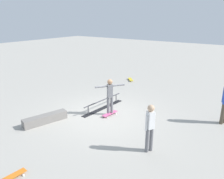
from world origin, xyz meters
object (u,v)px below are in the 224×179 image
skate_ledge (45,119)px  loose_skateboard_yellow (130,79)px  grind_rail (103,104)px  skateboard_main (110,114)px  loose_skateboard_orange (11,177)px  bystander_white_shirt (150,126)px  skater_main (110,94)px

skate_ledge → loose_skateboard_yellow: bearing=-176.7°
grind_rail → skateboard_main: grind_rail is taller
grind_rail → skate_ledge: 2.70m
skateboard_main → loose_skateboard_orange: 4.74m
bystander_white_shirt → loose_skateboard_orange: bearing=171.1°
skateboard_main → loose_skateboard_orange: same height
grind_rail → skateboard_main: bearing=61.5°
skater_main → bystander_white_shirt: (1.55, 2.61, -0.04)m
skateboard_main → bystander_white_shirt: 3.09m
skateboard_main → skate_ledge: bearing=147.2°
skate_ledge → skater_main: 2.79m
skater_main → loose_skateboard_yellow: size_ratio=2.16×
grind_rail → loose_skateboard_yellow: (-4.82, -1.40, -0.11)m
grind_rail → loose_skateboard_orange: bearing=14.5°
skate_ledge → loose_skateboard_orange: bearing=35.7°
bystander_white_shirt → loose_skateboard_orange: bystander_white_shirt is taller
skater_main → skateboard_main: skater_main is taller
grind_rail → loose_skateboard_orange: 5.28m
skateboard_main → grind_rail: bearing=63.8°
grind_rail → loose_skateboard_yellow: grind_rail is taller
grind_rail → skate_ledge: bearing=-17.0°
grind_rail → skater_main: 1.08m
grind_rail → skater_main: (0.41, 0.68, 0.73)m
grind_rail → loose_skateboard_orange: (5.19, 0.95, -0.11)m
skate_ledge → loose_skateboard_yellow: 7.35m
loose_skateboard_orange → bystander_white_shirt: bearing=149.2°
loose_skateboard_yellow → bystander_white_shirt: bearing=-6.5°
bystander_white_shirt → skateboard_main: bearing=86.7°
grind_rail → skateboard_main: size_ratio=3.15×
skateboard_main → loose_skateboard_yellow: bearing=28.2°
skate_ledge → bystander_white_shirt: bearing=97.5°
bystander_white_shirt → skater_main: bearing=86.2°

